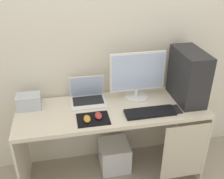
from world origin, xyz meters
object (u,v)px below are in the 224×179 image
at_px(pc_tower, 188,76).
at_px(subwoofer, 114,155).
at_px(projector, 29,101).
at_px(mouse_left, 98,116).
at_px(cell_phone, 176,109).
at_px(laptop, 88,96).
at_px(monitor, 137,76).
at_px(keyboard, 150,112).
at_px(mouse_right, 87,119).

bearing_deg(pc_tower, subwoofer, 174.33).
relative_size(projector, mouse_left, 2.08).
relative_size(pc_tower, cell_phone, 3.52).
xyz_separation_m(laptop, mouse_left, (0.05, -0.28, -0.02)).
relative_size(monitor, laptop, 1.60).
bearing_deg(laptop, subwoofer, -17.26).
height_order(monitor, keyboard, monitor).
relative_size(pc_tower, mouse_right, 4.77).
relative_size(cell_phone, subwoofer, 0.46).
distance_m(pc_tower, subwoofer, 1.07).
height_order(laptop, projector, laptop).
height_order(projector, mouse_right, projector).
bearing_deg(mouse_right, keyboard, 0.55).
distance_m(keyboard, mouse_left, 0.43).
xyz_separation_m(keyboard, mouse_right, (-0.52, -0.01, 0.01)).
bearing_deg(keyboard, subwoofer, 137.28).
bearing_deg(mouse_left, mouse_right, -165.26).
height_order(mouse_left, cell_phone, mouse_left).
distance_m(laptop, cell_phone, 0.77).
bearing_deg(cell_phone, monitor, 135.07).
height_order(projector, mouse_left, projector).
xyz_separation_m(keyboard, subwoofer, (-0.25, 0.23, -0.63)).
bearing_deg(mouse_right, cell_phone, 1.18).
distance_m(monitor, keyboard, 0.35).
bearing_deg(mouse_left, pc_tower, 10.25).
xyz_separation_m(laptop, projector, (-0.50, -0.01, 0.02)).
relative_size(laptop, mouse_right, 3.21).
bearing_deg(mouse_right, pc_tower, 10.73).
bearing_deg(mouse_left, projector, 154.04).
relative_size(monitor, projector, 2.47).
bearing_deg(laptop, keyboard, -32.20).
distance_m(monitor, mouse_right, 0.60).
bearing_deg(projector, mouse_right, -32.70).
bearing_deg(monitor, mouse_right, -149.51).
relative_size(projector, cell_phone, 1.54).
bearing_deg(monitor, subwoofer, -166.74).
relative_size(pc_tower, monitor, 0.93).
bearing_deg(keyboard, mouse_right, -179.45).
xyz_separation_m(projector, cell_phone, (1.22, -0.28, -0.06)).
bearing_deg(cell_phone, mouse_right, -178.82).
bearing_deg(subwoofer, cell_phone, -24.45).
bearing_deg(projector, cell_phone, -12.92).
height_order(pc_tower, subwoofer, pc_tower).
relative_size(laptop, cell_phone, 2.37).
distance_m(monitor, laptop, 0.48).
bearing_deg(monitor, keyboard, -82.55).
xyz_separation_m(mouse_right, subwoofer, (0.27, 0.24, -0.64)).
distance_m(mouse_right, cell_phone, 0.76).
xyz_separation_m(pc_tower, keyboard, (-0.39, -0.17, -0.22)).
distance_m(keyboard, mouse_right, 0.52).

